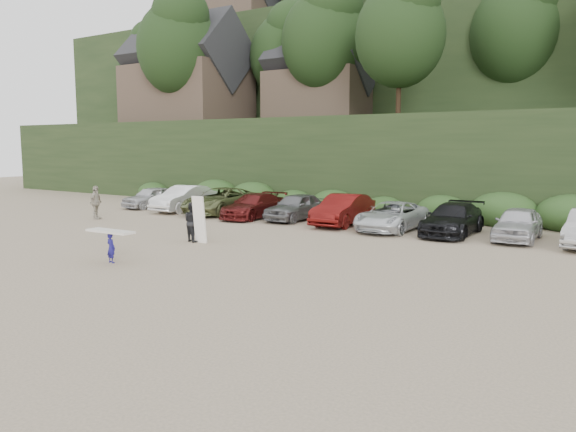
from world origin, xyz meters
The scene contains 6 objects.
ground centered at (0.00, 0.00, 0.00)m, with size 120.00×120.00×0.00m, color tan.
hillside_backdrop centered at (-0.26, 35.93, 11.22)m, with size 90.00×41.50×28.00m.
parked_cars centered at (0.31, 10.00, 0.75)m, with size 36.66×6.06×1.63m.
distant_walker centered at (-15.32, 4.31, 0.95)m, with size 1.11×0.46×1.90m, color #A49D8B.
child_surfer centered at (-5.04, -3.02, 0.80)m, with size 1.99×0.62×1.18m.
adult_surfer centered at (-5.63, 1.86, 0.88)m, with size 1.32×0.85×2.03m.
Camera 1 is at (11.09, -15.97, 4.20)m, focal length 35.00 mm.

